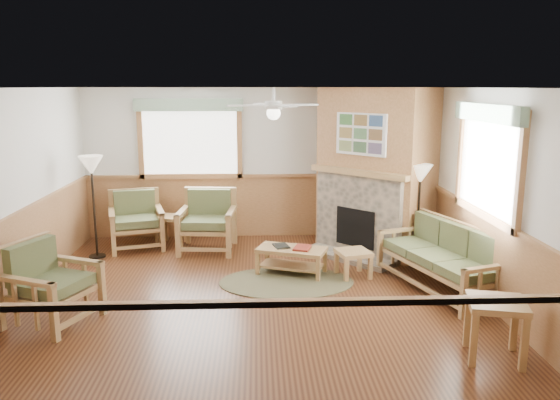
{
  "coord_description": "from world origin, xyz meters",
  "views": [
    {
      "loc": [
        0.07,
        -6.8,
        2.72
      ],
      "look_at": [
        0.4,
        0.7,
        1.15
      ],
      "focal_mm": 35.0,
      "sensor_mm": 36.0,
      "label": 1
    }
  ],
  "objects_px": {
    "floor_lamp_left": "(94,207)",
    "floor_lamp_right": "(418,215)",
    "armchair_back_right": "(207,221)",
    "armchair_left": "(51,283)",
    "sofa": "(440,257)",
    "end_table_chairs": "(171,230)",
    "armchair_back_left": "(136,220)",
    "end_table_sofa": "(495,329)",
    "footstool": "(353,264)",
    "coffee_table": "(292,261)"
  },
  "relations": [
    {
      "from": "footstool",
      "to": "floor_lamp_right",
      "type": "height_order",
      "value": "floor_lamp_right"
    },
    {
      "from": "armchair_back_right",
      "to": "end_table_chairs",
      "type": "relative_size",
      "value": 2.01
    },
    {
      "from": "footstool",
      "to": "coffee_table",
      "type": "bearing_deg",
      "value": 169.71
    },
    {
      "from": "end_table_chairs",
      "to": "end_table_sofa",
      "type": "height_order",
      "value": "end_table_sofa"
    },
    {
      "from": "end_table_sofa",
      "to": "footstool",
      "type": "bearing_deg",
      "value": 112.03
    },
    {
      "from": "sofa",
      "to": "end_table_sofa",
      "type": "bearing_deg",
      "value": -21.04
    },
    {
      "from": "armchair_back_left",
      "to": "floor_lamp_right",
      "type": "distance_m",
      "value": 4.67
    },
    {
      "from": "footstool",
      "to": "floor_lamp_left",
      "type": "height_order",
      "value": "floor_lamp_left"
    },
    {
      "from": "armchair_back_right",
      "to": "coffee_table",
      "type": "xyz_separation_m",
      "value": [
        1.34,
        -1.24,
        -0.31
      ]
    },
    {
      "from": "armchair_left",
      "to": "footstool",
      "type": "xyz_separation_m",
      "value": [
        3.79,
        1.4,
        -0.29
      ]
    },
    {
      "from": "armchair_back_left",
      "to": "coffee_table",
      "type": "relative_size",
      "value": 0.98
    },
    {
      "from": "floor_lamp_left",
      "to": "floor_lamp_right",
      "type": "height_order",
      "value": "floor_lamp_left"
    },
    {
      "from": "armchair_left",
      "to": "floor_lamp_left",
      "type": "distance_m",
      "value": 2.52
    },
    {
      "from": "armchair_back_left",
      "to": "end_table_chairs",
      "type": "distance_m",
      "value": 0.64
    },
    {
      "from": "armchair_left",
      "to": "end_table_sofa",
      "type": "distance_m",
      "value": 4.91
    },
    {
      "from": "end_table_sofa",
      "to": "floor_lamp_right",
      "type": "relative_size",
      "value": 0.39
    },
    {
      "from": "coffee_table",
      "to": "sofa",
      "type": "bearing_deg",
      "value": 1.29
    },
    {
      "from": "armchair_back_left",
      "to": "floor_lamp_right",
      "type": "height_order",
      "value": "floor_lamp_right"
    },
    {
      "from": "armchair_back_right",
      "to": "armchair_left",
      "type": "distance_m",
      "value": 3.21
    },
    {
      "from": "floor_lamp_left",
      "to": "floor_lamp_right",
      "type": "distance_m",
      "value": 5.1
    },
    {
      "from": "sofa",
      "to": "coffee_table",
      "type": "relative_size",
      "value": 1.97
    },
    {
      "from": "armchair_left",
      "to": "floor_lamp_right",
      "type": "bearing_deg",
      "value": -44.6
    },
    {
      "from": "sofa",
      "to": "floor_lamp_left",
      "type": "height_order",
      "value": "floor_lamp_left"
    },
    {
      "from": "armchair_left",
      "to": "floor_lamp_left",
      "type": "xyz_separation_m",
      "value": [
        -0.2,
        2.49,
        0.35
      ]
    },
    {
      "from": "coffee_table",
      "to": "floor_lamp_left",
      "type": "relative_size",
      "value": 0.59
    },
    {
      "from": "armchair_back_left",
      "to": "coffee_table",
      "type": "xyz_separation_m",
      "value": [
        2.56,
        -1.45,
        -0.29
      ]
    },
    {
      "from": "sofa",
      "to": "armchair_back_right",
      "type": "xyz_separation_m",
      "value": [
        -3.31,
        1.93,
        0.06
      ]
    },
    {
      "from": "end_table_chairs",
      "to": "floor_lamp_right",
      "type": "distance_m",
      "value": 4.22
    },
    {
      "from": "floor_lamp_right",
      "to": "end_table_chairs",
      "type": "bearing_deg",
      "value": 161.98
    },
    {
      "from": "armchair_back_left",
      "to": "footstool",
      "type": "relative_size",
      "value": 2.15
    },
    {
      "from": "armchair_back_right",
      "to": "sofa",
      "type": "bearing_deg",
      "value": -25.54
    },
    {
      "from": "sofa",
      "to": "floor_lamp_right",
      "type": "xyz_separation_m",
      "value": [
        0.0,
        1.07,
        0.34
      ]
    },
    {
      "from": "floor_lamp_left",
      "to": "armchair_left",
      "type": "bearing_deg",
      "value": -85.42
    },
    {
      "from": "sofa",
      "to": "end_table_chairs",
      "type": "distance_m",
      "value": 4.63
    },
    {
      "from": "end_table_chairs",
      "to": "floor_lamp_right",
      "type": "bearing_deg",
      "value": -18.02
    },
    {
      "from": "armchair_back_left",
      "to": "armchair_left",
      "type": "height_order",
      "value": "armchair_back_left"
    },
    {
      "from": "armchair_left",
      "to": "end_table_chairs",
      "type": "height_order",
      "value": "armchair_left"
    },
    {
      "from": "footstool",
      "to": "sofa",
      "type": "bearing_deg",
      "value": -26.19
    },
    {
      "from": "sofa",
      "to": "floor_lamp_right",
      "type": "bearing_deg",
      "value": 161.38
    },
    {
      "from": "armchair_back_left",
      "to": "floor_lamp_left",
      "type": "relative_size",
      "value": 0.58
    },
    {
      "from": "sofa",
      "to": "armchair_left",
      "type": "relative_size",
      "value": 2.02
    },
    {
      "from": "coffee_table",
      "to": "end_table_sofa",
      "type": "distance_m",
      "value": 3.25
    },
    {
      "from": "coffee_table",
      "to": "end_table_chairs",
      "type": "height_order",
      "value": "end_table_chairs"
    },
    {
      "from": "footstool",
      "to": "floor_lamp_left",
      "type": "relative_size",
      "value": 0.27
    },
    {
      "from": "armchair_back_right",
      "to": "footstool",
      "type": "height_order",
      "value": "armchair_back_right"
    },
    {
      "from": "sofa",
      "to": "end_table_chairs",
      "type": "height_order",
      "value": "sofa"
    },
    {
      "from": "floor_lamp_right",
      "to": "footstool",
      "type": "bearing_deg",
      "value": -153.9
    },
    {
      "from": "floor_lamp_left",
      "to": "floor_lamp_right",
      "type": "xyz_separation_m",
      "value": [
        5.07,
        -0.56,
        -0.05
      ]
    },
    {
      "from": "armchair_back_left",
      "to": "end_table_chairs",
      "type": "relative_size",
      "value": 1.93
    },
    {
      "from": "coffee_table",
      "to": "footstool",
      "type": "relative_size",
      "value": 2.2
    }
  ]
}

